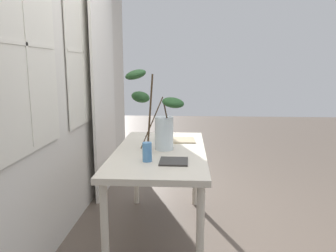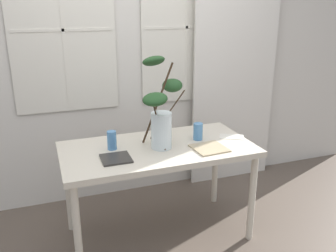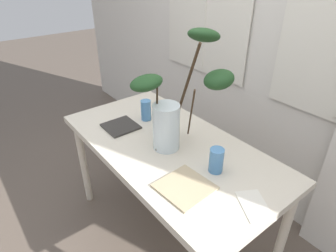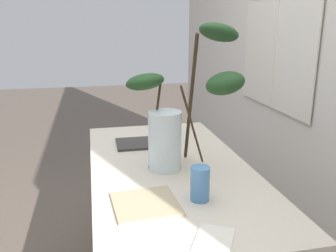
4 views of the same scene
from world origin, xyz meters
name	(u,v)px [view 4 (image 4 of 4)]	position (x,y,z in m)	size (l,w,h in m)	color
dining_table	(171,181)	(0.00, 0.00, 0.70)	(1.47, 0.75, 0.78)	beige
vase_with_branches	(178,110)	(0.04, 0.03, 1.06)	(0.49, 0.55, 0.69)	silver
drinking_glass_blue_left	(169,131)	(-0.34, 0.07, 0.85)	(0.07, 0.07, 0.14)	#4C84BC
drinking_glass_blue_right	(200,184)	(0.35, 0.04, 0.85)	(0.08, 0.08, 0.14)	#4C84BC
plate_square_left	(135,144)	(-0.35, -0.13, 0.79)	(0.21, 0.21, 0.01)	#2D2B28
plate_square_right	(146,204)	(0.35, -0.18, 0.78)	(0.24, 0.24, 0.01)	tan
napkin_folded	(213,242)	(0.64, -0.01, 0.78)	(0.20, 0.12, 0.00)	silver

